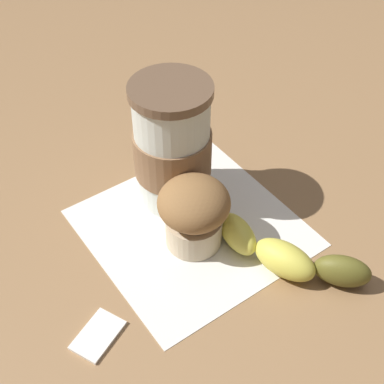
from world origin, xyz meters
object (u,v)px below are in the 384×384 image
coffee_cup (172,146)px  sugar_packet (98,334)px  muffin (194,212)px  banana (287,255)px

coffee_cup → sugar_packet: 0.21m
muffin → sugar_packet: 0.16m
coffee_cup → sugar_packet: (0.08, -0.18, -0.07)m
muffin → sugar_packet: size_ratio=1.65×
muffin → banana: 0.11m
coffee_cup → banana: (0.16, 0.01, -0.06)m
muffin → sugar_packet: (0.02, -0.15, -0.04)m
muffin → banana: muffin is taller
coffee_cup → banana: coffee_cup is taller
coffee_cup → banana: 0.17m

